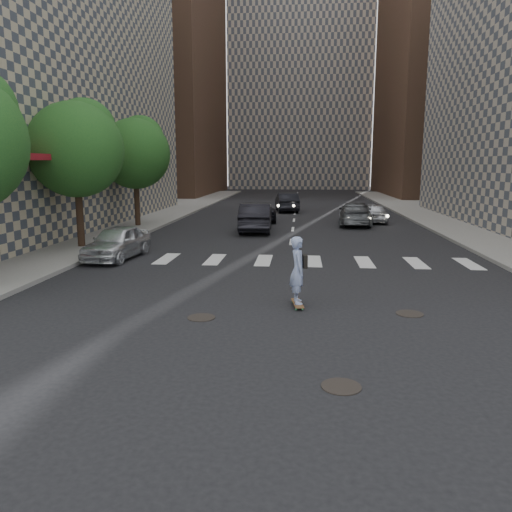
{
  "coord_description": "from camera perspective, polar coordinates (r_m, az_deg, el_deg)",
  "views": [
    {
      "loc": [
        0.45,
        -10.69,
        3.79
      ],
      "look_at": [
        -0.77,
        2.87,
        1.3
      ],
      "focal_mm": 35.0,
      "sensor_mm": 36.0,
      "label": 1
    }
  ],
  "objects": [
    {
      "name": "tree_c",
      "position": [
        31.44,
        -13.52,
        11.65
      ],
      "size": [
        4.2,
        4.2,
        6.6
      ],
      "color": "#382619",
      "rests_on": "sidewalk_left"
    },
    {
      "name": "manhole_a",
      "position": [
        9.05,
        9.71,
        -14.49
      ],
      "size": [
        0.7,
        0.7,
        0.02
      ],
      "primitive_type": "cylinder",
      "color": "black",
      "rests_on": "ground"
    },
    {
      "name": "traffic_car_b",
      "position": [
        32.48,
        11.27,
        4.76
      ],
      "size": [
        2.44,
        5.18,
        1.46
      ],
      "primitive_type": "imported",
      "rotation": [
        0.0,
        0.0,
        3.06
      ],
      "color": "#525559",
      "rests_on": "ground"
    },
    {
      "name": "tree_b",
      "position": [
        23.98,
        -19.7,
        11.82
      ],
      "size": [
        4.2,
        4.2,
        6.6
      ],
      "color": "#382619",
      "rests_on": "sidewalk_left"
    },
    {
      "name": "tower_center",
      "position": [
        90.96,
        5.13,
        23.17
      ],
      "size": [
        22.0,
        20.0,
        48.0
      ],
      "primitive_type": "cube",
      "color": "#ADA08E",
      "rests_on": "ground"
    },
    {
      "name": "traffic_car_d",
      "position": [
        34.31,
        13.19,
        4.85
      ],
      "size": [
        1.73,
        3.9,
        1.31
      ],
      "primitive_type": "imported",
      "rotation": [
        0.0,
        0.0,
        3.19
      ],
      "color": "silver",
      "rests_on": "ground"
    },
    {
      "name": "traffic_car_e",
      "position": [
        41.44,
        3.53,
        6.16
      ],
      "size": [
        2.21,
        4.79,
        1.52
      ],
      "primitive_type": "imported",
      "rotation": [
        0.0,
        0.0,
        3.28
      ],
      "color": "black",
      "rests_on": "ground"
    },
    {
      "name": "tower_right",
      "position": [
        70.0,
        22.87,
        21.32
      ],
      "size": [
        18.0,
        24.0,
        36.0
      ],
      "primitive_type": "cube",
      "color": "brown",
      "rests_on": "ground"
    },
    {
      "name": "manhole_c",
      "position": [
        13.55,
        17.16,
        -6.32
      ],
      "size": [
        0.7,
        0.7,
        0.02
      ],
      "primitive_type": "cylinder",
      "color": "black",
      "rests_on": "ground"
    },
    {
      "name": "sidewalk_left",
      "position": [
        34.34,
        -20.76,
        3.49
      ],
      "size": [
        13.0,
        80.0,
        0.15
      ],
      "primitive_type": "cube",
      "color": "gray",
      "rests_on": "ground"
    },
    {
      "name": "traffic_car_a",
      "position": [
        28.79,
        -0.03,
        4.44
      ],
      "size": [
        1.94,
        5.02,
        1.63
      ],
      "primitive_type": "imported",
      "rotation": [
        0.0,
        0.0,
        3.19
      ],
      "color": "black",
      "rests_on": "ground"
    },
    {
      "name": "tower_left",
      "position": [
        70.68,
        -12.92,
        23.38
      ],
      "size": [
        18.0,
        24.0,
        40.0
      ],
      "primitive_type": "cube",
      "color": "brown",
      "rests_on": "ground"
    },
    {
      "name": "ground",
      "position": [
        11.35,
        2.59,
        -9.16
      ],
      "size": [
        160.0,
        160.0,
        0.0
      ],
      "primitive_type": "plane",
      "color": "black",
      "rests_on": "ground"
    },
    {
      "name": "silver_sedan",
      "position": [
        21.14,
        -15.58,
        1.53
      ],
      "size": [
        1.99,
        4.14,
        1.36
      ],
      "primitive_type": "imported",
      "rotation": [
        0.0,
        0.0,
        -0.1
      ],
      "color": "silver",
      "rests_on": "ground"
    },
    {
      "name": "skateboarder",
      "position": [
        13.44,
        4.84,
        -1.63
      ],
      "size": [
        0.53,
        0.99,
        1.92
      ],
      "rotation": [
        0.0,
        0.0,
        0.15
      ],
      "color": "brown",
      "rests_on": "ground"
    },
    {
      "name": "manhole_b",
      "position": [
        12.72,
        -6.27,
        -7.0
      ],
      "size": [
        0.7,
        0.7,
        0.02
      ],
      "primitive_type": "cylinder",
      "color": "black",
      "rests_on": "ground"
    },
    {
      "name": "traffic_car_c",
      "position": [
        34.11,
        0.33,
        5.06
      ],
      "size": [
        2.66,
        4.8,
        1.27
      ],
      "primitive_type": "imported",
      "rotation": [
        0.0,
        0.0,
        3.27
      ],
      "color": "black",
      "rests_on": "ground"
    }
  ]
}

